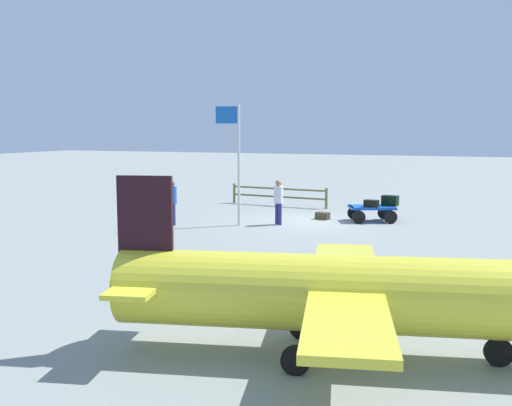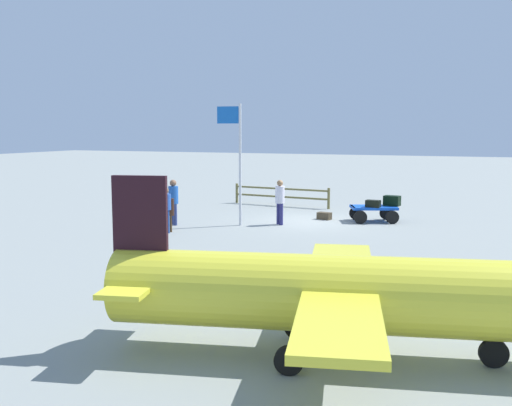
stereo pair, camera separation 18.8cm
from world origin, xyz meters
name	(u,v)px [view 2 (the right image)]	position (x,y,z in m)	size (l,w,h in m)	color
ground_plane	(311,221)	(0.00, 0.00, 0.00)	(120.00, 120.00, 0.00)	gray
luggage_cart	(373,211)	(-2.27, -0.78, 0.44)	(2.04, 1.76, 0.61)	blue
suitcase_grey	(392,201)	(-2.92, -1.19, 0.80)	(0.66, 0.49, 0.39)	black
suitcase_maroon	(373,204)	(-2.32, -0.47, 0.74)	(0.57, 0.39, 0.27)	black
suitcase_olive	(324,216)	(-0.37, -0.61, 0.14)	(0.59, 0.43, 0.28)	#413524
worker_lead	(280,199)	(0.85, 1.28, 0.99)	(0.49, 0.49, 1.69)	navy
worker_trailing	(166,206)	(3.94, 4.40, 0.95)	(0.51, 0.51, 1.59)	navy
worker_supervisor	(173,198)	(4.52, 2.85, 1.02)	(0.49, 0.49, 1.71)	navy
airplane_near	(358,294)	(-4.66, 13.15, 1.06)	(8.09, 6.22, 2.85)	yellow
flagpole	(237,152)	(2.30, 1.97, 2.74)	(0.96, 0.12, 4.51)	silver
signboard	(157,210)	(4.28, 4.38, 0.79)	(1.11, 0.47, 1.18)	#4C3319
wooden_fence	(281,194)	(2.66, -3.94, 0.56)	(4.87, 0.63, 0.95)	brown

